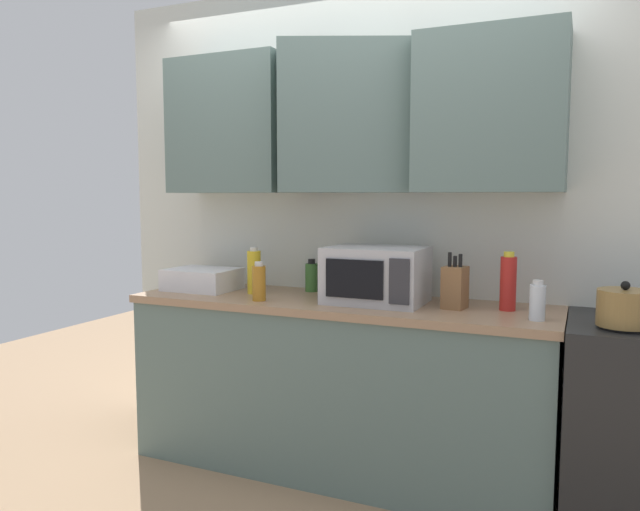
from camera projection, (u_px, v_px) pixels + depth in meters
name	position (u px, v px, depth m)	size (l,w,h in m)	color
wall_back_with_cabinets	(354.00, 170.00, 3.21)	(3.05, 0.57, 2.60)	silver
counter_run	(338.00, 385.00, 3.12)	(2.18, 0.63, 0.90)	slate
kettle	(624.00, 308.00, 2.39)	(0.21, 0.21, 0.18)	olive
microwave	(376.00, 275.00, 2.98)	(0.48, 0.37, 0.28)	#B7B7BC
dish_rack	(202.00, 279.00, 3.40)	(0.38, 0.30, 0.12)	silver
knife_block	(455.00, 287.00, 2.84)	(0.12, 0.13, 0.27)	brown
bottle_amber_vinegar	(259.00, 282.00, 3.05)	(0.07, 0.07, 0.20)	#AD701E
bottle_green_oil	(312.00, 277.00, 3.34)	(0.07, 0.07, 0.18)	#386B2D
bottle_red_sauce	(508.00, 283.00, 2.78)	(0.07, 0.07, 0.28)	red
bottle_yellow_mustard	(254.00, 272.00, 3.27)	(0.07, 0.07, 0.25)	gold
bottle_clear_tall	(537.00, 302.00, 2.56)	(0.07, 0.07, 0.17)	silver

